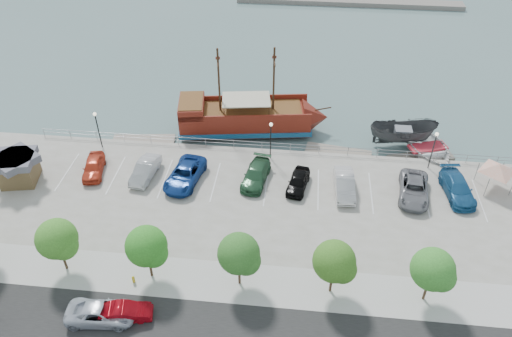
# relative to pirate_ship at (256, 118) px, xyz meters

# --- Properties ---
(ground) EXTENTS (160.00, 160.00, 0.00)m
(ground) POSITION_rel_pirate_ship_xyz_m (2.17, -12.67, -1.80)
(ground) COLOR slate
(sidewalk) EXTENTS (100.00, 4.00, 0.05)m
(sidewalk) POSITION_rel_pirate_ship_xyz_m (2.17, -22.67, -0.78)
(sidewalk) COLOR beige
(sidewalk) RESTS_ON land_slab
(seawall_railing) EXTENTS (50.00, 0.06, 1.00)m
(seawall_railing) POSITION_rel_pirate_ship_xyz_m (2.17, -4.87, -0.27)
(seawall_railing) COLOR gray
(seawall_railing) RESTS_ON land_slab
(far_shore) EXTENTS (40.00, 3.00, 0.80)m
(far_shore) POSITION_rel_pirate_ship_xyz_m (12.17, 42.33, -1.40)
(far_shore) COLOR gray
(far_shore) RESTS_ON ground
(pirate_ship) EXTENTS (17.23, 6.96, 10.74)m
(pirate_ship) POSITION_rel_pirate_ship_xyz_m (0.00, 0.00, 0.00)
(pirate_ship) COLOR maroon
(pirate_ship) RESTS_ON ground
(patrol_boat) EXTENTS (7.51, 3.42, 2.82)m
(patrol_boat) POSITION_rel_pirate_ship_xyz_m (16.18, -1.09, -0.39)
(patrol_boat) COLOR #3F4042
(patrol_boat) RESTS_ON ground
(speedboat) EXTENTS (7.82, 9.20, 1.62)m
(speedboat) POSITION_rel_pirate_ship_xyz_m (18.70, -2.64, -0.99)
(speedboat) COLOR white
(speedboat) RESTS_ON ground
(dock_west) EXTENTS (7.05, 2.78, 0.39)m
(dock_west) POSITION_rel_pirate_ship_xyz_m (-12.19, -3.47, -1.60)
(dock_west) COLOR gray
(dock_west) RESTS_ON ground
(dock_mid) EXTENTS (7.22, 3.00, 0.40)m
(dock_mid) POSITION_rel_pirate_ship_xyz_m (9.31, -3.47, -1.60)
(dock_mid) COLOR gray
(dock_mid) RESTS_ON ground
(dock_east) EXTENTS (7.21, 3.99, 0.40)m
(dock_east) POSITION_rel_pirate_ship_xyz_m (18.00, -3.47, -1.60)
(dock_east) COLOR #6C675C
(dock_east) RESTS_ON ground
(shed) EXTENTS (4.16, 4.16, 2.91)m
(shed) POSITION_rel_pirate_ship_xyz_m (-21.68, -12.44, 0.75)
(shed) COLOR brown
(shed) RESTS_ON land_slab
(canopy_tent) EXTENTS (4.37, 4.37, 3.22)m
(canopy_tent) POSITION_rel_pirate_ship_xyz_m (23.72, -8.62, 2.00)
(canopy_tent) COLOR slate
(canopy_tent) RESTS_ON land_slab
(street_van) EXTENTS (5.21, 2.74, 1.40)m
(street_van) POSITION_rel_pirate_ship_xyz_m (-8.32, -26.94, -0.10)
(street_van) COLOR silver
(street_van) RESTS_ON street
(street_sedan) EXTENTS (4.17, 2.15, 1.31)m
(street_sedan) POSITION_rel_pirate_ship_xyz_m (-6.67, -26.69, -0.14)
(street_sedan) COLOR maroon
(street_sedan) RESTS_ON street
(fire_hydrant) EXTENTS (0.23, 0.23, 0.68)m
(fire_hydrant) POSITION_rel_pirate_ship_xyz_m (-7.04, -23.47, -0.43)
(fire_hydrant) COLOR gold
(fire_hydrant) RESTS_ON sidewalk
(lamp_post_left) EXTENTS (0.36, 0.36, 4.28)m
(lamp_post_left) POSITION_rel_pirate_ship_xyz_m (-15.83, -6.17, 2.14)
(lamp_post_left) COLOR black
(lamp_post_left) RESTS_ON land_slab
(lamp_post_mid) EXTENTS (0.36, 0.36, 4.28)m
(lamp_post_mid) POSITION_rel_pirate_ship_xyz_m (2.17, -6.17, 2.14)
(lamp_post_mid) COLOR black
(lamp_post_mid) RESTS_ON land_slab
(lamp_post_right) EXTENTS (0.36, 0.36, 4.28)m
(lamp_post_right) POSITION_rel_pirate_ship_xyz_m (18.17, -6.17, 2.14)
(lamp_post_right) COLOR black
(lamp_post_right) RESTS_ON land_slab
(tree_b) EXTENTS (3.30, 3.20, 5.00)m
(tree_b) POSITION_rel_pirate_ship_xyz_m (-12.68, -22.74, 2.50)
(tree_b) COLOR #473321
(tree_b) RESTS_ON sidewalk
(tree_c) EXTENTS (3.30, 3.20, 5.00)m
(tree_c) POSITION_rel_pirate_ship_xyz_m (-5.68, -22.74, 2.50)
(tree_c) COLOR #473321
(tree_c) RESTS_ON sidewalk
(tree_d) EXTENTS (3.30, 3.20, 5.00)m
(tree_d) POSITION_rel_pirate_ship_xyz_m (1.32, -22.74, 2.50)
(tree_d) COLOR #473321
(tree_d) RESTS_ON sidewalk
(tree_e) EXTENTS (3.30, 3.20, 5.00)m
(tree_e) POSITION_rel_pirate_ship_xyz_m (8.32, -22.74, 2.50)
(tree_e) COLOR #473321
(tree_e) RESTS_ON sidewalk
(tree_f) EXTENTS (3.30, 3.20, 5.00)m
(tree_f) POSITION_rel_pirate_ship_xyz_m (15.32, -22.74, 2.50)
(tree_f) COLOR #473321
(tree_f) RESTS_ON sidewalk
(parked_car_a) EXTENTS (2.69, 4.81, 1.55)m
(parked_car_a) POSITION_rel_pirate_ship_xyz_m (-15.02, -10.53, -0.03)
(parked_car_a) COLOR #BD361D
(parked_car_a) RESTS_ON land_slab
(parked_car_b) EXTENTS (2.23, 4.92, 1.57)m
(parked_car_b) POSITION_rel_pirate_ship_xyz_m (-9.77, -10.54, -0.02)
(parked_car_b) COLOR #B7B8BA
(parked_car_b) RESTS_ON land_slab
(parked_car_c) EXTENTS (3.68, 6.30, 1.65)m
(parked_car_c) POSITION_rel_pirate_ship_xyz_m (-5.73, -10.85, 0.02)
(parked_car_c) COLOR navy
(parked_car_c) RESTS_ON land_slab
(parked_car_d) EXTENTS (2.91, 5.50, 1.52)m
(parked_car_d) POSITION_rel_pirate_ship_xyz_m (1.11, -10.07, -0.04)
(parked_car_d) COLOR #285635
(parked_car_d) RESTS_ON land_slab
(parked_car_e) EXTENTS (2.49, 4.54, 1.46)m
(parked_car_e) POSITION_rel_pirate_ship_xyz_m (5.21, -10.62, -0.07)
(parked_car_e) COLOR black
(parked_car_e) RESTS_ON land_slab
(parked_car_f) EXTENTS (2.02, 5.09, 1.65)m
(parked_car_f) POSITION_rel_pirate_ship_xyz_m (9.58, -10.74, 0.03)
(parked_car_f) COLOR silver
(parked_car_f) RESTS_ON land_slab
(parked_car_g) EXTENTS (3.36, 6.00, 1.58)m
(parked_car_g) POSITION_rel_pirate_ship_xyz_m (16.01, -10.71, -0.01)
(parked_car_g) COLOR gray
(parked_car_g) RESTS_ON land_slab
(parked_car_h) EXTENTS (2.97, 5.83, 1.62)m
(parked_car_h) POSITION_rel_pirate_ship_xyz_m (20.09, -10.10, 0.01)
(parked_car_h) COLOR #1F5A8C
(parked_car_h) RESTS_ON land_slab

